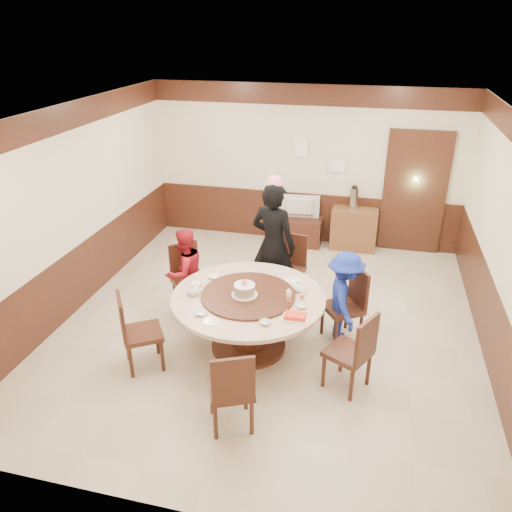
% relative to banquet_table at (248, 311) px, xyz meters
% --- Properties ---
extents(room, '(6.00, 6.04, 2.84)m').
position_rel_banquet_table_xyz_m(room, '(0.14, 0.62, 0.55)').
color(room, beige).
rests_on(room, ground).
extents(banquet_table, '(1.87, 1.87, 0.78)m').
position_rel_banquet_table_xyz_m(banquet_table, '(0.00, 0.00, 0.00)').
color(banquet_table, '#3B1C12').
rests_on(banquet_table, ground).
extents(chair_0, '(0.61, 0.61, 0.97)m').
position_rel_banquet_table_xyz_m(chair_0, '(1.13, 0.50, -0.23)').
color(chair_0, '#3B1C12').
rests_on(chair_0, ground).
extents(chair_1, '(0.49, 0.50, 0.97)m').
position_rel_banquet_table_xyz_m(chair_1, '(0.27, 1.33, -0.23)').
color(chair_1, '#3B1C12').
rests_on(chair_1, ground).
extents(chair_2, '(0.62, 0.62, 0.97)m').
position_rel_banquet_table_xyz_m(chair_2, '(-1.03, 0.70, -0.23)').
color(chair_2, '#3B1C12').
rests_on(chair_2, ground).
extents(chair_3, '(0.61, 0.61, 0.97)m').
position_rel_banquet_table_xyz_m(chair_3, '(-1.13, -0.65, -0.23)').
color(chair_3, '#3B1C12').
rests_on(chair_3, ground).
extents(chair_4, '(0.58, 0.59, 0.97)m').
position_rel_banquet_table_xyz_m(chair_4, '(0.17, -1.33, -0.23)').
color(chair_4, '#3B1C12').
rests_on(chair_4, ground).
extents(chair_5, '(0.60, 0.59, 0.97)m').
position_rel_banquet_table_xyz_m(chair_5, '(1.27, -0.45, -0.23)').
color(chair_5, '#3B1C12').
rests_on(chair_5, ground).
extents(person_standing, '(0.77, 0.62, 1.83)m').
position_rel_banquet_table_xyz_m(person_standing, '(0.06, 1.18, 0.38)').
color(person_standing, black).
rests_on(person_standing, ground).
extents(person_red, '(0.73, 0.77, 1.26)m').
position_rel_banquet_table_xyz_m(person_red, '(-1.06, 0.62, 0.10)').
color(person_red, maroon).
rests_on(person_red, ground).
extents(person_blue, '(0.64, 0.89, 1.24)m').
position_rel_banquet_table_xyz_m(person_blue, '(1.12, 0.44, 0.09)').
color(person_blue, navy).
rests_on(person_blue, ground).
extents(birthday_cake, '(0.32, 0.32, 0.21)m').
position_rel_banquet_table_xyz_m(birthday_cake, '(-0.04, -0.04, 0.32)').
color(birthday_cake, white).
rests_on(birthday_cake, banquet_table).
extents(teapot_left, '(0.17, 0.15, 0.13)m').
position_rel_banquet_table_xyz_m(teapot_left, '(-0.65, -0.13, 0.28)').
color(teapot_left, white).
rests_on(teapot_left, banquet_table).
extents(teapot_right, '(0.17, 0.15, 0.13)m').
position_rel_banquet_table_xyz_m(teapot_right, '(0.57, 0.26, 0.28)').
color(teapot_right, white).
rests_on(teapot_right, banquet_table).
extents(bowl_0, '(0.15, 0.15, 0.04)m').
position_rel_banquet_table_xyz_m(bowl_0, '(-0.55, 0.34, 0.23)').
color(bowl_0, white).
rests_on(bowl_0, banquet_table).
extents(bowl_1, '(0.13, 0.13, 0.04)m').
position_rel_banquet_table_xyz_m(bowl_1, '(0.33, -0.55, 0.24)').
color(bowl_1, white).
rests_on(bowl_1, banquet_table).
extents(bowl_2, '(0.13, 0.13, 0.03)m').
position_rel_banquet_table_xyz_m(bowl_2, '(-0.42, -0.53, 0.23)').
color(bowl_2, white).
rests_on(bowl_2, banquet_table).
extents(bowl_3, '(0.13, 0.13, 0.04)m').
position_rel_banquet_table_xyz_m(bowl_3, '(0.66, -0.11, 0.24)').
color(bowl_3, white).
rests_on(bowl_3, banquet_table).
extents(bowl_4, '(0.14, 0.14, 0.03)m').
position_rel_banquet_table_xyz_m(bowl_4, '(-0.70, 0.11, 0.23)').
color(bowl_4, white).
rests_on(bowl_4, banquet_table).
extents(saucer_near, '(0.18, 0.18, 0.01)m').
position_rel_banquet_table_xyz_m(saucer_near, '(-0.25, -0.65, 0.22)').
color(saucer_near, white).
rests_on(saucer_near, banquet_table).
extents(saucer_far, '(0.18, 0.18, 0.01)m').
position_rel_banquet_table_xyz_m(saucer_far, '(0.45, 0.50, 0.22)').
color(saucer_far, white).
rests_on(saucer_far, banquet_table).
extents(shrimp_platter, '(0.30, 0.20, 0.06)m').
position_rel_banquet_table_xyz_m(shrimp_platter, '(0.64, -0.37, 0.24)').
color(shrimp_platter, white).
rests_on(shrimp_platter, banquet_table).
extents(bottle_0, '(0.06, 0.06, 0.16)m').
position_rel_banquet_table_xyz_m(bottle_0, '(0.50, -0.04, 0.30)').
color(bottle_0, white).
rests_on(bottle_0, banquet_table).
extents(bottle_1, '(0.06, 0.06, 0.16)m').
position_rel_banquet_table_xyz_m(bottle_1, '(0.65, 0.03, 0.30)').
color(bottle_1, white).
rests_on(bottle_1, banquet_table).
extents(tv_stand, '(0.85, 0.45, 0.50)m').
position_rel_banquet_table_xyz_m(tv_stand, '(0.08, 3.35, -0.28)').
color(tv_stand, '#3B1C12').
rests_on(tv_stand, ground).
extents(television, '(0.73, 0.16, 0.42)m').
position_rel_banquet_table_xyz_m(television, '(0.08, 3.35, 0.18)').
color(television, gray).
rests_on(television, tv_stand).
extents(side_cabinet, '(0.80, 0.40, 0.75)m').
position_rel_banquet_table_xyz_m(side_cabinet, '(1.07, 3.38, -0.16)').
color(side_cabinet, brown).
rests_on(side_cabinet, ground).
extents(thermos, '(0.15, 0.15, 0.38)m').
position_rel_banquet_table_xyz_m(thermos, '(1.03, 3.38, 0.41)').
color(thermos, silver).
rests_on(thermos, side_cabinet).
extents(notice_left, '(0.25, 0.00, 0.35)m').
position_rel_banquet_table_xyz_m(notice_left, '(0.03, 3.56, 1.22)').
color(notice_left, white).
rests_on(notice_left, room).
extents(notice_right, '(0.30, 0.00, 0.22)m').
position_rel_banquet_table_xyz_m(notice_right, '(0.68, 3.56, 0.92)').
color(notice_right, white).
rests_on(notice_right, room).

